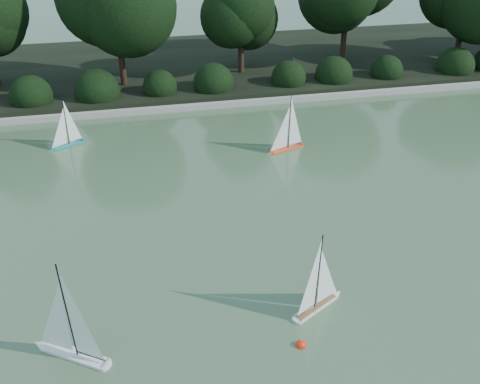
{
  "coord_description": "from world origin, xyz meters",
  "views": [
    {
      "loc": [
        -2.99,
        -6.3,
        5.85
      ],
      "look_at": [
        -1.02,
        2.5,
        0.7
      ],
      "focal_mm": 40.0,
      "sensor_mm": 36.0,
      "label": 1
    }
  ],
  "objects_px": {
    "sailboat_white_a": "(66,340)",
    "sailboat_white_b": "(320,294)",
    "sailboat_orange": "(284,141)",
    "sailboat_teal": "(64,139)",
    "race_buoy": "(301,345)"
  },
  "relations": [
    {
      "from": "sailboat_white_a",
      "to": "sailboat_orange",
      "type": "xyz_separation_m",
      "value": [
        5.01,
        5.94,
        -0.04
      ]
    },
    {
      "from": "sailboat_white_b",
      "to": "sailboat_white_a",
      "type": "bearing_deg",
      "value": -177.25
    },
    {
      "from": "sailboat_white_a",
      "to": "sailboat_teal",
      "type": "bearing_deg",
      "value": 93.64
    },
    {
      "from": "sailboat_orange",
      "to": "race_buoy",
      "type": "relative_size",
      "value": 9.51
    },
    {
      "from": "race_buoy",
      "to": "sailboat_teal",
      "type": "bearing_deg",
      "value": 115.42
    },
    {
      "from": "sailboat_white_b",
      "to": "sailboat_teal",
      "type": "relative_size",
      "value": 1.13
    },
    {
      "from": "sailboat_orange",
      "to": "sailboat_teal",
      "type": "xyz_separation_m",
      "value": [
        -5.48,
        1.46,
        -0.03
      ]
    },
    {
      "from": "sailboat_white_a",
      "to": "sailboat_white_b",
      "type": "distance_m",
      "value": 3.88
    },
    {
      "from": "sailboat_white_a",
      "to": "sailboat_white_b",
      "type": "bearing_deg",
      "value": 2.75
    },
    {
      "from": "sailboat_teal",
      "to": "sailboat_white_b",
      "type": "bearing_deg",
      "value": -58.91
    },
    {
      "from": "sailboat_white_a",
      "to": "sailboat_white_b",
      "type": "xyz_separation_m",
      "value": [
        3.88,
        0.19,
        -0.04
      ]
    },
    {
      "from": "race_buoy",
      "to": "sailboat_white_b",
      "type": "bearing_deg",
      "value": 53.41
    },
    {
      "from": "sailboat_white_a",
      "to": "race_buoy",
      "type": "bearing_deg",
      "value": -9.76
    },
    {
      "from": "sailboat_teal",
      "to": "race_buoy",
      "type": "relative_size",
      "value": 8.36
    },
    {
      "from": "sailboat_teal",
      "to": "race_buoy",
      "type": "bearing_deg",
      "value": -64.58
    }
  ]
}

